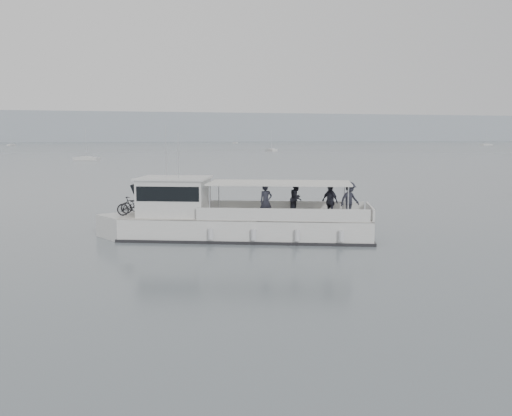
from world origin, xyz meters
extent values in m
plane|color=#556064|center=(0.00, 0.00, 0.00)|extent=(1400.00, 1400.00, 0.00)
cube|color=#939EA8|center=(0.00, 560.00, 14.00)|extent=(1400.00, 90.00, 28.00)
cube|color=silver|center=(4.57, -0.17, 0.48)|extent=(13.23, 7.80, 1.39)
cube|color=silver|center=(-1.43, 2.13, 0.48)|extent=(3.25, 3.25, 1.39)
cube|color=beige|center=(4.57, -0.17, 1.18)|extent=(13.23, 7.80, 0.06)
cube|color=black|center=(4.57, -0.17, 0.05)|extent=(13.47, 8.00, 0.19)
cube|color=silver|center=(6.96, 0.68, 1.50)|extent=(8.04, 3.17, 0.64)
cube|color=silver|center=(5.77, -2.40, 1.50)|extent=(8.04, 3.17, 0.64)
cube|color=silver|center=(10.52, -2.45, 1.50)|extent=(1.33, 3.24, 0.64)
cube|color=silver|center=(0.97, 1.21, 2.14)|extent=(4.23, 3.93, 1.93)
cube|color=black|center=(-0.58, 1.81, 2.30)|extent=(1.52, 2.71, 1.24)
cube|color=black|center=(0.97, 1.21, 2.46)|extent=(4.05, 3.89, 0.75)
cube|color=silver|center=(0.97, 1.21, 3.16)|extent=(4.51, 4.20, 0.11)
cube|color=silver|center=(6.17, -0.78, 2.95)|extent=(7.95, 5.61, 0.09)
cylinder|color=silver|center=(2.43, -0.95, 2.06)|extent=(0.08, 0.08, 1.77)
cylinder|color=silver|center=(3.50, 1.85, 2.06)|extent=(0.08, 0.08, 1.77)
cylinder|color=silver|center=(8.83, -3.41, 2.06)|extent=(0.08, 0.08, 1.77)
cylinder|color=silver|center=(9.90, -0.61, 2.06)|extent=(0.08, 0.08, 1.77)
cylinder|color=silver|center=(0.71, 2.34, 4.55)|extent=(0.04, 0.04, 2.78)
cylinder|color=silver|center=(1.10, 0.36, 4.34)|extent=(0.04, 0.04, 2.36)
cylinder|color=silver|center=(2.39, -1.35, 0.54)|extent=(0.33, 0.33, 0.54)
cylinder|color=silver|center=(4.39, -2.12, 0.54)|extent=(0.33, 0.33, 0.54)
cylinder|color=silver|center=(6.39, -2.88, 0.54)|extent=(0.33, 0.33, 0.54)
cylinder|color=silver|center=(8.39, -3.65, 0.54)|extent=(0.33, 0.33, 0.54)
imported|color=black|center=(-0.88, 2.38, 1.66)|extent=(1.94, 1.26, 0.96)
imported|color=black|center=(-1.19, 1.58, 1.69)|extent=(1.75, 1.05, 1.02)
imported|color=#242530|center=(5.22, -1.45, 2.08)|extent=(0.70, 0.50, 1.80)
imported|color=#242530|center=(7.23, -0.39, 2.08)|extent=(1.09, 1.11, 1.80)
imported|color=#242530|center=(8.34, -2.30, 2.08)|extent=(0.79, 1.14, 1.80)
imported|color=#242530|center=(9.72, -1.68, 2.08)|extent=(1.29, 0.92, 1.80)
cube|color=silver|center=(99.25, 387.87, 0.30)|extent=(3.50, 5.13, 0.75)
cube|color=silver|center=(99.25, 387.87, 0.62)|extent=(1.98, 2.14, 0.45)
cube|color=silver|center=(-4.62, 104.95, 0.30)|extent=(5.95, 4.72, 0.75)
cube|color=silver|center=(-4.62, 104.95, 0.62)|extent=(2.61, 2.48, 0.45)
cylinder|color=silver|center=(-4.62, 104.95, 3.82)|extent=(0.08, 0.08, 6.44)
cube|color=silver|center=(218.48, 257.06, 0.30)|extent=(8.70, 4.97, 0.75)
cube|color=silver|center=(218.48, 257.06, 0.62)|extent=(3.45, 3.07, 0.45)
cylinder|color=silver|center=(218.48, 257.06, 5.16)|extent=(0.08, 0.08, 9.11)
cube|color=silver|center=(-48.18, 324.32, 0.30)|extent=(4.18, 6.67, 0.75)
cube|color=silver|center=(-48.18, 324.32, 0.62)|extent=(2.46, 2.72, 0.45)
cylinder|color=silver|center=(-48.18, 324.32, 4.10)|extent=(0.08, 0.08, 7.00)
cube|color=silver|center=(59.37, 170.45, 0.30)|extent=(2.77, 6.61, 0.75)
cube|color=silver|center=(59.37, 170.45, 0.62)|extent=(2.04, 2.44, 0.45)
cylinder|color=silver|center=(59.37, 170.45, 4.13)|extent=(0.08, 0.08, 7.06)
camera|label=1|loc=(-3.06, -28.74, 5.35)|focal=40.00mm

